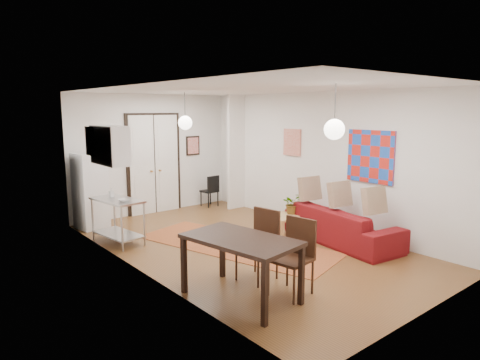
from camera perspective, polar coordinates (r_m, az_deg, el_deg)
floor at (r=8.14m, az=0.64°, el=-8.75°), size 7.00×7.00×0.00m
ceiling at (r=7.75m, az=0.68°, el=12.10°), size 4.20×7.00×0.02m
wall_back at (r=10.71m, az=-11.52°, el=3.39°), size 4.20×0.02×2.90m
wall_front at (r=5.65m, az=24.23°, el=-2.52°), size 4.20×0.02×2.90m
wall_left at (r=6.67m, az=-13.27°, el=-0.22°), size 0.02×7.00×2.90m
wall_right at (r=9.30m, az=10.62°, el=2.53°), size 0.02×7.00×2.90m
double_doors at (r=10.70m, az=-11.36°, el=2.04°), size 1.44×0.06×2.50m
stub_partition at (r=10.94m, az=-0.54°, el=3.70°), size 0.50×0.10×2.90m
wall_cabinet at (r=8.05m, az=-16.99°, el=4.46°), size 0.35×1.00×0.70m
painting_popart at (r=8.51m, az=17.01°, el=3.02°), size 0.05×1.00×1.00m
painting_abstract at (r=9.77m, az=6.98°, el=5.01°), size 0.05×0.50×0.60m
poster_back at (r=11.25m, az=-6.29°, el=4.57°), size 0.40×0.03×0.50m
print_left at (r=8.46m, az=-19.26°, el=4.91°), size 0.03×0.44×0.54m
pendant_back at (r=9.36m, az=-7.32°, el=7.58°), size 0.30×0.30×0.80m
pendant_front at (r=6.35m, az=12.47°, el=6.61°), size 0.30×0.30×0.80m
kilim_rug at (r=8.16m, az=-0.55°, el=-8.66°), size 2.46×4.14×0.01m
sofa at (r=8.46m, az=13.42°, el=-5.85°), size 2.49×1.25×0.69m
coffee_table at (r=8.77m, az=6.45°, el=-4.92°), size 1.02×0.62×0.43m
potted_plant at (r=8.78m, az=6.93°, el=-3.11°), size 0.36×0.41×0.42m
kitchen_counter at (r=8.50m, az=-15.99°, el=-4.52°), size 0.71×1.18×0.86m
bowl at (r=8.16m, az=-15.25°, el=-2.63°), size 0.23×0.23×0.05m
soap_bottle at (r=8.64m, az=-16.78°, el=-1.60°), size 0.09×0.09×0.18m
fridge at (r=9.70m, az=-19.33°, el=-1.36°), size 0.65×0.65×1.63m
dining_table at (r=5.75m, az=0.10°, el=-8.60°), size 1.11×1.66×0.85m
dining_chair_near at (r=6.50m, az=1.62°, el=-7.81°), size 0.57×0.75×1.05m
dining_chair_far at (r=6.02m, az=6.07°, el=-9.29°), size 0.57×0.75×1.05m
black_side_chair at (r=11.36m, az=-4.34°, el=-1.06°), size 0.40×0.40×0.83m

